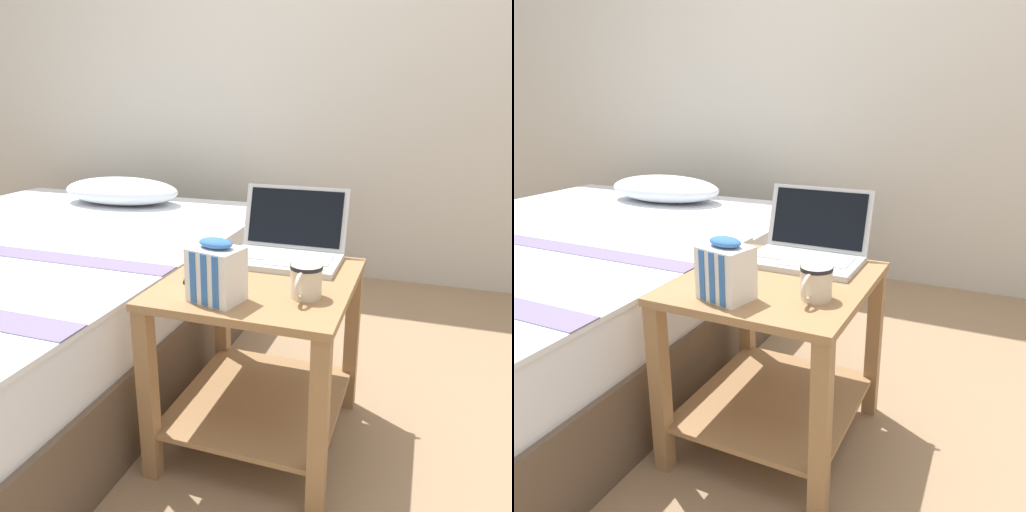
# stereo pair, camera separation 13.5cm
# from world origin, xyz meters

# --- Properties ---
(ground_plane) EXTENTS (8.00, 8.00, 0.00)m
(ground_plane) POSITION_xyz_m (0.00, 0.00, 0.00)
(ground_plane) COLOR #937556
(back_wall) EXTENTS (8.00, 0.05, 2.50)m
(back_wall) POSITION_xyz_m (0.00, 1.62, 1.25)
(back_wall) COLOR beige
(back_wall) RESTS_ON ground_plane
(bed) EXTENTS (1.64, 2.15, 0.62)m
(bed) POSITION_xyz_m (-1.13, 0.23, 0.25)
(bed) COLOR brown
(bed) RESTS_ON ground_plane
(bedside_table) EXTENTS (0.52, 0.57, 0.53)m
(bedside_table) POSITION_xyz_m (0.00, 0.00, 0.34)
(bedside_table) COLOR #997047
(bedside_table) RESTS_ON ground_plane
(laptop) EXTENTS (0.34, 0.27, 0.22)m
(laptop) POSITION_xyz_m (0.02, 0.20, 0.58)
(laptop) COLOR #B7BABC
(laptop) RESTS_ON bedside_table
(mug_front_left) EXTENTS (0.08, 0.12, 0.09)m
(mug_front_left) POSITION_xyz_m (0.15, -0.10, 0.58)
(mug_front_left) COLOR beige
(mug_front_left) RESTS_ON bedside_table
(snack_bag) EXTENTS (0.14, 0.13, 0.16)m
(snack_bag) POSITION_xyz_m (-0.05, -0.19, 0.61)
(snack_bag) COLOR white
(snack_bag) RESTS_ON bedside_table
(cell_phone) EXTENTS (0.11, 0.16, 0.01)m
(cell_phone) POSITION_xyz_m (-0.17, -0.04, 0.54)
(cell_phone) COLOR black
(cell_phone) RESTS_ON bedside_table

